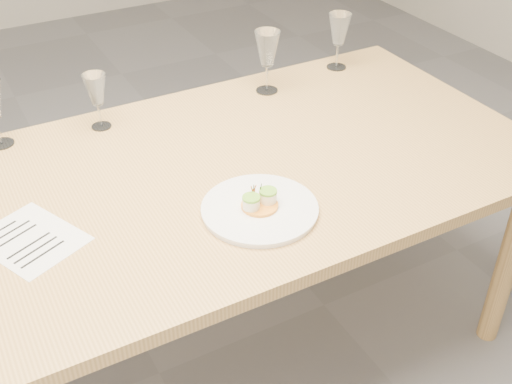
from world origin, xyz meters
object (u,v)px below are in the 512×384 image
wine_glass_2 (96,91)px  wine_glass_4 (339,30)px  recipe_sheet (30,239)px  dinner_plate (260,208)px  dining_table (138,212)px  wine_glass_3 (267,50)px

wine_glass_2 → wine_glass_4: size_ratio=0.87×
recipe_sheet → wine_glass_2: wine_glass_2 is taller
wine_glass_4 → wine_glass_2: bearing=-179.0°
recipe_sheet → dinner_plate: bearing=-41.7°
recipe_sheet → wine_glass_2: (0.32, 0.46, 0.12)m
dinner_plate → recipe_sheet: 0.57m
dining_table → wine_glass_4: 1.04m
wine_glass_3 → wine_glass_4: (0.32, 0.05, -0.01)m
wine_glass_4 → recipe_sheet: bearing=-158.9°
dining_table → wine_glass_4: (0.94, 0.41, 0.21)m
wine_glass_2 → recipe_sheet: bearing=-125.3°
dining_table → wine_glass_4: bearing=23.5°
wine_glass_2 → wine_glass_3: wine_glass_3 is taller
dinner_plate → recipe_sheet: bearing=162.8°
dining_table → dinner_plate: (0.25, -0.24, 0.08)m
dining_table → wine_glass_2: 0.44m
wine_glass_2 → wine_glass_4: 0.91m
dinner_plate → wine_glass_2: size_ratio=1.70×
recipe_sheet → wine_glass_3: wine_glass_3 is taller
wine_glass_3 → wine_glass_4: 0.33m
wine_glass_2 → dinner_plate: bearing=-70.4°
dinner_plate → wine_glass_2: wine_glass_2 is taller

